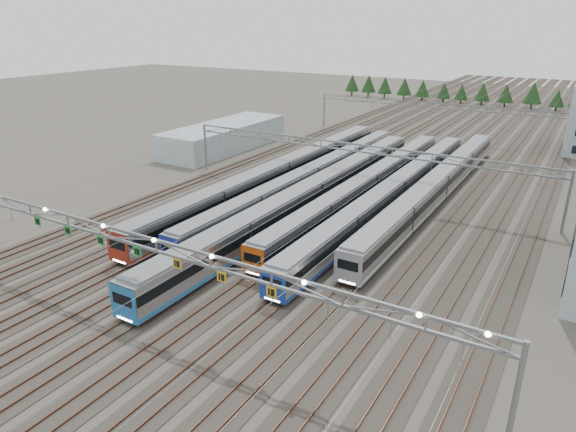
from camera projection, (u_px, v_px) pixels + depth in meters
The scene contains 13 objects.
ground at pixel (164, 322), 44.65m from camera, with size 400.00×400.00×0.00m, color #47423A.
track_bed at pixel (455, 121), 124.23m from camera, with size 54.00×260.00×5.42m.
train_a at pixel (281, 174), 79.44m from camera, with size 3.12×65.12×4.07m.
train_b at pixel (310, 177), 78.43m from camera, with size 2.73×62.10×3.55m.
train_c at pixel (312, 195), 69.93m from camera, with size 3.04×67.14×3.96m.
train_d at pixel (368, 185), 75.01m from camera, with size 2.73×59.74×3.56m.
train_e at pixel (394, 192), 71.80m from camera, with size 2.78×63.97×3.62m.
train_f at pixel (437, 186), 73.83m from camera, with size 2.96×61.56×3.86m.
gantry_near at pixel (155, 248), 42.03m from camera, with size 56.36×0.61×8.08m.
gantry_mid at pixel (355, 154), 74.40m from camera, with size 56.36×0.36×8.00m.
gantry_far at pixel (440, 110), 110.45m from camera, with size 56.36×0.36×8.00m.
west_shed at pixel (224, 137), 103.55m from camera, with size 10.00×30.00×4.97m, color #8FA3AB.
treeline at pixel (474, 91), 155.46m from camera, with size 87.50×5.60×7.02m.
Camera 1 is at (28.95, -27.38, 24.66)m, focal length 32.00 mm.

